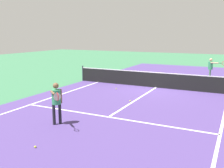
{
  "coord_description": "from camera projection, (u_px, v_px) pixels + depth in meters",
  "views": [
    {
      "loc": [
        4.47,
        -15.09,
        3.25
      ],
      "look_at": [
        -0.66,
        -4.77,
        1.0
      ],
      "focal_mm": 41.23,
      "sensor_mm": 36.0,
      "label": 1
    }
  ],
  "objects": [
    {
      "name": "ground_plane",
      "position": [
        156.0,
        88.0,
        15.84
      ],
      "size": [
        60.0,
        60.0,
        0.0
      ],
      "primitive_type": "plane",
      "color": "#38724C"
    },
    {
      "name": "court_surface_inbounds",
      "position": [
        156.0,
        88.0,
        15.84
      ],
      "size": [
        10.62,
        24.4,
        0.0
      ],
      "primitive_type": "cube",
      "color": "#4C387A",
      "rests_on": "ground_plane"
    },
    {
      "name": "line_sideline_left",
      "position": [
        37.0,
        102.0,
        12.41
      ],
      "size": [
        0.1,
        11.89,
        0.01
      ],
      "primitive_type": "cube",
      "color": "white",
      "rests_on": "ground_plane"
    },
    {
      "name": "line_sideline_right",
      "position": [
        221.0,
        130.0,
        8.82
      ],
      "size": [
        0.1,
        11.89,
        0.01
      ],
      "primitive_type": "cube",
      "color": "white",
      "rests_on": "ground_plane"
    },
    {
      "name": "line_service_near",
      "position": [
        109.0,
        117.0,
        10.21
      ],
      "size": [
        8.22,
        0.1,
        0.01
      ],
      "primitive_type": "cube",
      "color": "white",
      "rests_on": "ground_plane"
    },
    {
      "name": "line_center_service",
      "position": [
        137.0,
        99.0,
        13.03
      ],
      "size": [
        0.1,
        6.4,
        0.01
      ],
      "primitive_type": "cube",
      "color": "white",
      "rests_on": "ground_plane"
    },
    {
      "name": "net",
      "position": [
        156.0,
        80.0,
        15.74
      ],
      "size": [
        10.74,
        0.09,
        1.07
      ],
      "color": "#33383D",
      "rests_on": "ground_plane"
    },
    {
      "name": "player_near",
      "position": [
        56.0,
        99.0,
        9.21
      ],
      "size": [
        0.86,
        0.94,
        1.54
      ],
      "color": "black",
      "rests_on": "ground_plane"
    },
    {
      "name": "player_far",
      "position": [
        211.0,
        67.0,
        18.24
      ],
      "size": [
        1.18,
        0.47,
        1.56
      ],
      "color": "#3F7247",
      "rests_on": "ground_plane"
    },
    {
      "name": "tennis_ball_near_net",
      "position": [
        116.0,
        89.0,
        15.35
      ],
      "size": [
        0.07,
        0.07,
        0.07
      ],
      "primitive_type": "sphere",
      "color": "#CCE033",
      "rests_on": "ground_plane"
    },
    {
      "name": "tennis_ball_mid_court",
      "position": [
        130.0,
        101.0,
        12.6
      ],
      "size": [
        0.07,
        0.07,
        0.07
      ],
      "primitive_type": "sphere",
      "color": "#CCE033",
      "rests_on": "ground_plane"
    },
    {
      "name": "tennis_ball_by_baseline",
      "position": [
        35.0,
        147.0,
        7.44
      ],
      "size": [
        0.07,
        0.07,
        0.07
      ],
      "primitive_type": "sphere",
      "color": "#CCE033",
      "rests_on": "ground_plane"
    }
  ]
}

